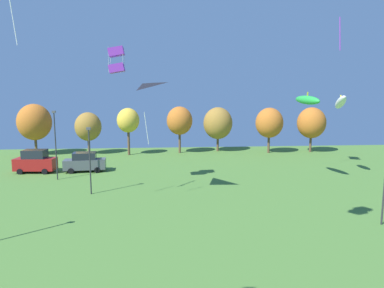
% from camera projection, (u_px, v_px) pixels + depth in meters
% --- Properties ---
extents(kite_flying_1, '(1.97, 4.02, 1.99)m').
position_uv_depth(kite_flying_1, '(341.00, 102.00, 36.05)').
color(kite_flying_1, white).
extents(kite_flying_3, '(3.02, 3.23, 3.78)m').
position_uv_depth(kite_flying_3, '(137.00, 104.00, 27.14)').
color(kite_flying_3, black).
extents(kite_flying_4, '(1.44, 1.33, 2.38)m').
position_uv_depth(kite_flying_4, '(117.00, 60.00, 30.49)').
color(kite_flying_4, purple).
extents(kite_flying_5, '(1.91, 1.49, 2.73)m').
position_uv_depth(kite_flying_5, '(337.00, 6.00, 19.18)').
color(kite_flying_5, blue).
extents(kite_flying_7, '(1.61, 4.04, 1.32)m').
position_uv_depth(kite_flying_7, '(307.00, 100.00, 33.88)').
color(kite_flying_7, green).
extents(parked_car_leftmost, '(4.57, 2.26, 2.64)m').
position_uv_depth(parked_car_leftmost, '(35.00, 162.00, 38.91)').
color(parked_car_leftmost, maroon).
rests_on(parked_car_leftmost, ground).
extents(parked_car_second_from_left, '(4.77, 2.30, 2.25)m').
position_uv_depth(parked_car_second_from_left, '(85.00, 162.00, 39.42)').
color(parked_car_second_from_left, '#4C5156').
rests_on(parked_car_second_from_left, ground).
extents(light_post_1, '(0.36, 0.20, 6.00)m').
position_uv_depth(light_post_1, '(90.00, 157.00, 30.14)').
color(light_post_1, '#2D2D33').
rests_on(light_post_1, ground).
extents(light_post_3, '(0.36, 0.20, 7.20)m').
position_uv_depth(light_post_3, '(55.00, 142.00, 35.29)').
color(light_post_3, '#2D2D33').
rests_on(light_post_3, ground).
extents(treeline_tree_0, '(4.84, 4.84, 7.52)m').
position_uv_depth(treeline_tree_0, '(34.00, 122.00, 50.03)').
color(treeline_tree_0, brown).
rests_on(treeline_tree_0, ground).
extents(treeline_tree_1, '(3.87, 3.87, 6.27)m').
position_uv_depth(treeline_tree_1, '(88.00, 127.00, 50.80)').
color(treeline_tree_1, brown).
rests_on(treeline_tree_1, ground).
extents(treeline_tree_2, '(3.27, 3.27, 6.92)m').
position_uv_depth(treeline_tree_2, '(128.00, 121.00, 49.98)').
color(treeline_tree_2, brown).
rests_on(treeline_tree_2, ground).
extents(treeline_tree_3, '(3.90, 3.90, 7.08)m').
position_uv_depth(treeline_tree_3, '(180.00, 121.00, 51.78)').
color(treeline_tree_3, brown).
rests_on(treeline_tree_3, ground).
extents(treeline_tree_4, '(4.54, 4.54, 6.91)m').
position_uv_depth(treeline_tree_4, '(218.00, 123.00, 53.49)').
color(treeline_tree_4, brown).
rests_on(treeline_tree_4, ground).
extents(treeline_tree_5, '(4.16, 4.16, 6.90)m').
position_uv_depth(treeline_tree_5, '(269.00, 123.00, 51.87)').
color(treeline_tree_5, brown).
rests_on(treeline_tree_5, ground).
extents(treeline_tree_6, '(4.33, 4.33, 6.93)m').
position_uv_depth(treeline_tree_6, '(311.00, 123.00, 52.69)').
color(treeline_tree_6, brown).
rests_on(treeline_tree_6, ground).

